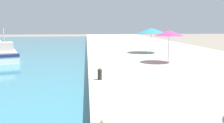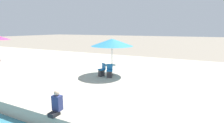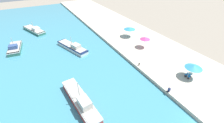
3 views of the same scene
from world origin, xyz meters
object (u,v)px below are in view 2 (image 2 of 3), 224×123
object	(u,v)px
cafe_umbrella_pink	(112,42)
cafe_chair_left	(109,73)
person_at_quay	(57,104)
cafe_chair_right	(102,72)
cafe_table	(110,68)

from	to	relation	value
cafe_umbrella_pink	cafe_chair_left	xyz separation A→B (m)	(-0.65, -0.13, -2.05)
person_at_quay	cafe_chair_right	bearing A→B (deg)	12.42
cafe_table	cafe_chair_right	bearing A→B (deg)	150.63
cafe_chair_left	cafe_chair_right	xyz separation A→B (m)	(0.04, 0.64, 0.00)
cafe_umbrella_pink	cafe_chair_right	bearing A→B (deg)	140.70
cafe_umbrella_pink	cafe_table	size ratio (longest dim) A/B	3.74
cafe_umbrella_pink	cafe_chair_left	world-z (taller)	cafe_umbrella_pink
cafe_table	cafe_chair_right	distance (m)	0.75
cafe_chair_left	person_at_quay	world-z (taller)	person_at_quay
cafe_table	person_at_quay	xyz separation A→B (m)	(-6.33, -0.90, -0.11)
cafe_table	cafe_chair_left	distance (m)	0.75
cafe_table	person_at_quay	distance (m)	6.40
cafe_umbrella_pink	cafe_chair_right	size ratio (longest dim) A/B	3.28
cafe_umbrella_pink	cafe_table	xyz separation A→B (m)	(0.01, 0.15, -1.84)
cafe_umbrella_pink	cafe_chair_left	size ratio (longest dim) A/B	3.28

